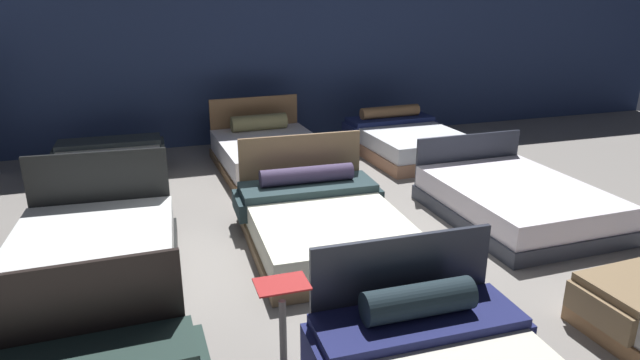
# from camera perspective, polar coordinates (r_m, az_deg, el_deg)

# --- Properties ---
(ground_plane) EXTENTS (18.00, 18.00, 0.02)m
(ground_plane) POSITION_cam_1_polar(r_m,az_deg,el_deg) (6.18, 0.44, -6.25)
(ground_plane) COLOR gray
(showroom_back_wall) EXTENTS (18.00, 0.06, 3.50)m
(showroom_back_wall) POSITION_cam_1_polar(r_m,az_deg,el_deg) (9.93, -7.75, 13.82)
(showroom_back_wall) COLOR navy
(showroom_back_wall) RESTS_ON ground_plane
(bed_3) EXTENTS (1.66, 2.05, 1.00)m
(bed_3) POSITION_cam_1_polar(r_m,az_deg,el_deg) (5.74, -22.39, -7.25)
(bed_3) COLOR black
(bed_3) RESTS_ON ground_plane
(bed_4) EXTENTS (1.72, 2.12, 1.00)m
(bed_4) POSITION_cam_1_polar(r_m,az_deg,el_deg) (6.02, 0.22, -4.43)
(bed_4) COLOR brown
(bed_4) RESTS_ON ground_plane
(bed_5) EXTENTS (1.70, 2.20, 0.80)m
(bed_5) POSITION_cam_1_polar(r_m,az_deg,el_deg) (7.04, 19.47, -2.08)
(bed_5) COLOR #282C38
(bed_5) RESTS_ON ground_plane
(bed_6) EXTENTS (1.61, 2.02, 0.47)m
(bed_6) POSITION_cam_1_polar(r_m,az_deg,el_deg) (8.43, -20.98, 1.06)
(bed_6) COLOR black
(bed_6) RESTS_ON ground_plane
(bed_7) EXTENTS (1.68, 2.11, 0.94)m
(bed_7) POSITION_cam_1_polar(r_m,az_deg,el_deg) (8.60, -5.18, 2.88)
(bed_7) COLOR brown
(bed_7) RESTS_ON ground_plane
(bed_8) EXTENTS (1.66, 2.07, 0.72)m
(bed_8) POSITION_cam_1_polar(r_m,az_deg,el_deg) (9.31, 8.99, 3.97)
(bed_8) COLOR #986B50
(bed_8) RESTS_ON ground_plane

